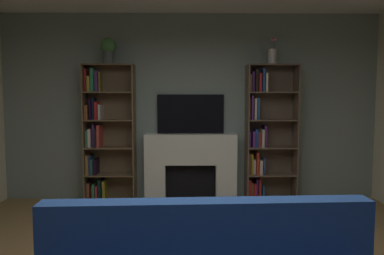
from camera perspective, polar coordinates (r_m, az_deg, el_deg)
The scene contains 7 objects.
wall_back_accent at distance 5.47m, azimuth -0.24°, elevation 3.23°, with size 5.81×0.06×2.83m, color gray.
fireplace at distance 5.41m, azimuth -0.22°, elevation -6.08°, with size 1.48×0.55×1.02m.
tv at distance 5.41m, azimuth -0.23°, elevation 2.19°, with size 1.01×0.06×0.59m, color black.
bookshelf_left at distance 5.50m, azimuth -13.93°, elevation -1.32°, with size 0.75×0.30×2.05m.
bookshelf_right at distance 5.47m, azimuth 11.47°, elevation -1.16°, with size 0.75×0.32×2.05m.
potted_plant at distance 5.46m, azimuth -13.29°, elevation 12.17°, with size 0.23×0.23×0.38m.
vase_with_flowers at distance 5.47m, azimuth 12.78°, elevation 11.15°, with size 0.12×0.12×0.39m.
Camera 1 is at (-0.05, -2.59, 1.55)m, focal length 33.25 mm.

